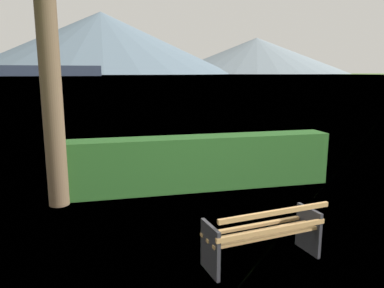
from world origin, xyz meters
name	(u,v)px	position (x,y,z in m)	size (l,w,h in m)	color
ground_plane	(260,261)	(0.00, 0.00, 0.00)	(1400.00, 1400.00, 0.00)	#567A38
water_surface	(105,75)	(0.00, 306.84, 0.00)	(620.00, 620.00, 0.00)	#7A99A8
park_bench	(264,234)	(0.01, -0.06, 0.43)	(1.74, 0.81, 0.87)	tan
hedge_row	(200,163)	(0.00, 3.40, 0.60)	(6.10, 0.65, 1.21)	#285B23
cargo_ship_large	(15,67)	(-58.80, 270.03, 6.19)	(97.90, 20.52, 22.15)	#2D384C
distant_hills	(63,48)	(-55.35, 582.22, 38.01)	(869.90, 423.32, 88.76)	slate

